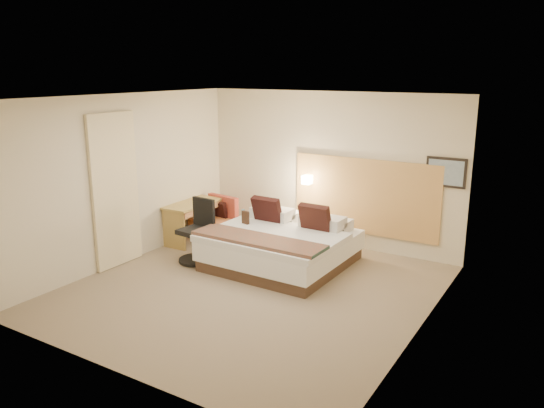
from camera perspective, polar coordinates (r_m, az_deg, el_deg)
The scene contains 19 objects.
floor at distance 7.69m, azimuth -2.28°, elevation -9.24°, with size 4.80×5.00×0.02m, color #826F57.
ceiling at distance 7.06m, azimuth -2.50°, elevation 11.45°, with size 4.80×5.00×0.02m, color white.
wall_back at distance 9.40m, azimuth 6.13°, elevation 3.75°, with size 4.80×0.02×2.70m, color beige.
wall_front at distance 5.43m, azimuth -17.25°, elevation -4.74°, with size 4.80×0.02×2.70m, color beige.
wall_left at distance 8.79m, azimuth -15.60°, elevation 2.56°, with size 0.02×5.00×2.70m, color beige.
wall_right at distance 6.29m, azimuth 16.25°, elevation -2.07°, with size 0.02×5.00×2.70m, color beige.
headboard_panel at distance 9.18m, azimuth 9.91°, elevation 0.80°, with size 2.60×0.04×1.30m, color #BE8A4A.
art_frame at distance 8.69m, azimuth 18.21°, elevation 3.25°, with size 0.62×0.03×0.47m, color black.
art_canvas at distance 8.68m, azimuth 18.18°, elevation 3.23°, with size 0.54×0.01×0.39m, color gray.
lamp_arm at distance 9.51m, azimuth 3.96°, elevation 2.69°, with size 0.02×0.02×0.12m, color white.
lamp_shade at distance 9.46m, azimuth 3.79°, elevation 2.63°, with size 0.15×0.15×0.15m, color #F9E8C2.
curtain at distance 8.62m, azimuth -16.52°, elevation 1.38°, with size 0.06×0.90×2.42m, color beige.
bottle_a at distance 8.92m, azimuth -3.11°, elevation -1.23°, with size 0.06×0.06×0.21m, color #80B0C6.
menu_folder at distance 8.73m, azimuth -2.86°, elevation -1.49°, with size 0.13×0.05×0.23m, color #382317.
bed at distance 8.51m, azimuth 1.04°, elevation -4.41°, with size 2.12×2.05×1.01m.
lounge_chair at distance 9.98m, azimuth -6.05°, elevation -1.83°, with size 0.80×0.72×0.75m.
side_table at distance 8.95m, azimuth -3.07°, elevation -3.55°, with size 0.61×0.61×0.57m.
desk at distance 9.71m, azimuth -8.41°, elevation -0.74°, with size 0.55×1.16×0.72m.
desk_chair at distance 8.71m, azimuth -7.97°, elevation -3.47°, with size 0.62×0.62×1.02m.
Camera 1 is at (3.91, -5.86, 3.06)m, focal length 35.00 mm.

